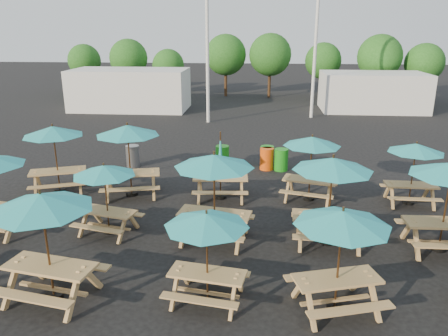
# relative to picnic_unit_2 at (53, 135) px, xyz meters

# --- Properties ---
(ground) EXTENTS (120.00, 120.00, 0.00)m
(ground) POSITION_rel_picnic_unit_2_xyz_m (5.90, -1.68, -2.07)
(ground) COLOR black
(ground) RESTS_ON ground
(picnic_unit_2) EXTENTS (2.63, 2.63, 2.41)m
(picnic_unit_2) POSITION_rel_picnic_unit_2_xyz_m (0.00, 0.00, 0.00)
(picnic_unit_2) COLOR #A37848
(picnic_unit_2) RESTS_ON ground
(picnic_unit_3) EXTENTS (2.46, 2.46, 2.46)m
(picnic_unit_3) POSITION_rel_picnic_unit_2_xyz_m (2.69, -6.24, 0.04)
(picnic_unit_3) COLOR #A37848
(picnic_unit_3) RESTS_ON ground
(picnic_unit_4) EXTENTS (2.10, 2.10, 2.04)m
(picnic_unit_4) POSITION_rel_picnic_unit_2_xyz_m (2.84, -3.05, -0.32)
(picnic_unit_4) COLOR #A37848
(picnic_unit_4) RESTS_ON ground
(picnic_unit_5) EXTENTS (2.58, 2.58, 2.53)m
(picnic_unit_5) POSITION_rel_picnic_unit_2_xyz_m (2.65, -0.13, 0.10)
(picnic_unit_5) COLOR #A37848
(picnic_unit_5) RESTS_ON ground
(picnic_unit_6) EXTENTS (2.03, 2.03, 2.06)m
(picnic_unit_6) POSITION_rel_picnic_unit_2_xyz_m (6.02, -6.06, -0.30)
(picnic_unit_6) COLOR #A37848
(picnic_unit_6) RESTS_ON ground
(picnic_unit_7) EXTENTS (2.43, 2.43, 2.49)m
(picnic_unit_7) POSITION_rel_picnic_unit_2_xyz_m (5.89, -3.27, 0.07)
(picnic_unit_7) COLOR #A37848
(picnic_unit_7) RESTS_ON ground
(picnic_unit_8) EXTENTS (1.94, 1.72, 2.35)m
(picnic_unit_8) POSITION_rel_picnic_unit_2_xyz_m (5.78, -0.16, -1.11)
(picnic_unit_8) COLOR #A37848
(picnic_unit_8) RESTS_ON ground
(picnic_unit_9) EXTENTS (2.38, 2.38, 2.25)m
(picnic_unit_9) POSITION_rel_picnic_unit_2_xyz_m (8.70, -6.13, -0.14)
(picnic_unit_9) COLOR #A37848
(picnic_unit_9) RESTS_ON ground
(picnic_unit_10) EXTENTS (2.19, 2.19, 2.45)m
(picnic_unit_10) POSITION_rel_picnic_unit_2_xyz_m (8.95, -3.18, 0.04)
(picnic_unit_10) COLOR #A37848
(picnic_unit_10) RESTS_ON ground
(picnic_unit_11) EXTENTS (2.33, 2.33, 2.23)m
(picnic_unit_11) POSITION_rel_picnic_unit_2_xyz_m (8.78, -0.06, -0.15)
(picnic_unit_11) COLOR #A37848
(picnic_unit_11) RESTS_ON ground
(picnic_unit_14) EXTENTS (1.82, 1.82, 2.09)m
(picnic_unit_14) POSITION_rel_picnic_unit_2_xyz_m (12.06, -0.15, -0.27)
(picnic_unit_14) COLOR #A37848
(picnic_unit_14) RESTS_ON ground
(waste_bin_0) EXTENTS (0.56, 0.56, 0.90)m
(waste_bin_0) POSITION_rel_picnic_unit_2_xyz_m (1.78, 3.15, -1.62)
(waste_bin_0) COLOR gray
(waste_bin_0) RESTS_ON ground
(waste_bin_1) EXTENTS (0.56, 0.56, 0.90)m
(waste_bin_1) POSITION_rel_picnic_unit_2_xyz_m (5.53, 3.40, -1.62)
(waste_bin_1) COLOR #1A8919
(waste_bin_1) RESTS_ON ground
(waste_bin_2) EXTENTS (0.56, 0.56, 0.90)m
(waste_bin_2) POSITION_rel_picnic_unit_2_xyz_m (7.97, 3.12, -1.62)
(waste_bin_2) COLOR #1A8919
(waste_bin_2) RESTS_ON ground
(waste_bin_3) EXTENTS (0.56, 0.56, 0.90)m
(waste_bin_3) POSITION_rel_picnic_unit_2_xyz_m (7.39, 3.19, -1.62)
(waste_bin_3) COLOR #EB4F0D
(waste_bin_3) RESTS_ON ground
(waste_bin_4) EXTENTS (0.56, 0.56, 0.90)m
(waste_bin_4) POSITION_rel_picnic_unit_2_xyz_m (7.40, 3.50, -1.62)
(waste_bin_4) COLOR #1A8919
(waste_bin_4) RESTS_ON ground
(mast_0) EXTENTS (0.20, 0.20, 12.00)m
(mast_0) POSITION_rel_picnic_unit_2_xyz_m (3.90, 12.32, 3.93)
(mast_0) COLOR silver
(mast_0) RESTS_ON ground
(mast_1) EXTENTS (0.20, 0.20, 12.00)m
(mast_1) POSITION_rel_picnic_unit_2_xyz_m (10.40, 14.32, 3.93)
(mast_1) COLOR silver
(mast_1) RESTS_ON ground
(event_tent_0) EXTENTS (8.00, 4.00, 2.80)m
(event_tent_0) POSITION_rel_picnic_unit_2_xyz_m (-2.10, 16.32, -0.67)
(event_tent_0) COLOR silver
(event_tent_0) RESTS_ON ground
(event_tent_1) EXTENTS (7.00, 4.00, 2.60)m
(event_tent_1) POSITION_rel_picnic_unit_2_xyz_m (14.90, 17.32, -0.77)
(event_tent_1) COLOR silver
(event_tent_1) RESTS_ON ground
(tree_0) EXTENTS (2.80, 2.80, 4.24)m
(tree_0) POSITION_rel_picnic_unit_2_xyz_m (-8.17, 23.57, 0.76)
(tree_0) COLOR #382314
(tree_0) RESTS_ON ground
(tree_1) EXTENTS (3.11, 3.11, 4.72)m
(tree_1) POSITION_rel_picnic_unit_2_xyz_m (-3.85, 22.22, 1.08)
(tree_1) COLOR #382314
(tree_1) RESTS_ON ground
(tree_2) EXTENTS (2.59, 2.59, 3.93)m
(tree_2) POSITION_rel_picnic_unit_2_xyz_m (-0.49, 21.98, 0.56)
(tree_2) COLOR #382314
(tree_2) RESTS_ON ground
(tree_3) EXTENTS (3.36, 3.36, 5.09)m
(tree_3) POSITION_rel_picnic_unit_2_xyz_m (4.14, 23.04, 1.34)
(tree_3) COLOR #382314
(tree_3) RESTS_ON ground
(tree_4) EXTENTS (3.41, 3.41, 5.17)m
(tree_4) POSITION_rel_picnic_unit_2_xyz_m (7.80, 22.58, 1.39)
(tree_4) COLOR #382314
(tree_4) RESTS_ON ground
(tree_5) EXTENTS (2.94, 2.94, 4.45)m
(tree_5) POSITION_rel_picnic_unit_2_xyz_m (12.12, 23.00, 0.90)
(tree_5) COLOR #382314
(tree_5) RESTS_ON ground
(tree_6) EXTENTS (3.38, 3.38, 5.13)m
(tree_6) POSITION_rel_picnic_unit_2_xyz_m (16.13, 21.22, 1.36)
(tree_6) COLOR #382314
(tree_6) RESTS_ON ground
(tree_7) EXTENTS (2.95, 2.95, 4.48)m
(tree_7) POSITION_rel_picnic_unit_2_xyz_m (19.52, 21.25, 0.92)
(tree_7) COLOR #382314
(tree_7) RESTS_ON ground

